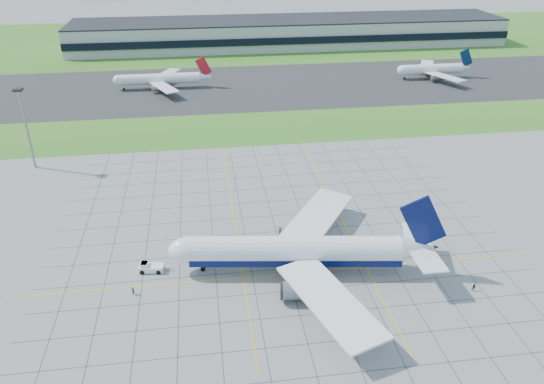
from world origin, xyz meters
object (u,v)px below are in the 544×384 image
object	(u,v)px
airliner	(297,251)
distant_jet_2	(433,69)
crew_far	(474,287)
pushback_tug	(150,267)
light_mast	(25,119)
crew_near	(133,291)
distant_jet_1	(161,79)

from	to	relation	value
airliner	distant_jet_2	bearing A→B (deg)	65.26
crew_far	pushback_tug	bearing A→B (deg)	-171.79
pushback_tug	light_mast	bearing A→B (deg)	130.63
pushback_tug	crew_near	distance (m)	8.52
crew_near	distant_jet_1	size ratio (longest dim) A/B	0.04
pushback_tug	distant_jet_1	size ratio (longest dim) A/B	0.19
pushback_tug	distant_jet_1	bearing A→B (deg)	99.38
pushback_tug	distant_jet_2	bearing A→B (deg)	56.28
light_mast	crew_near	xyz separation A→B (m)	(36.54, -69.56, -15.28)
light_mast	airliner	bearing A→B (deg)	-42.49
airliner	crew_far	distance (m)	38.20
distant_jet_1	distant_jet_2	bearing A→B (deg)	-0.42
light_mast	pushback_tug	distance (m)	74.73
distant_jet_2	pushback_tug	bearing A→B (deg)	-131.65
distant_jet_2	crew_near	bearing A→B (deg)	-130.76
light_mast	pushback_tug	world-z (taller)	light_mast
crew_far	distant_jet_1	world-z (taller)	distant_jet_1
distant_jet_2	airliner	bearing A→B (deg)	-122.67
airliner	distant_jet_2	size ratio (longest dim) A/B	1.43
airliner	crew_near	size ratio (longest dim) A/B	33.67
crew_near	distant_jet_1	xyz separation A→B (m)	(-0.67, 151.89, 3.58)
crew_far	distant_jet_2	bearing A→B (deg)	91.96
light_mast	crew_near	bearing A→B (deg)	-62.28
pushback_tug	crew_near	bearing A→B (deg)	-102.53
light_mast	pushback_tug	xyz separation A→B (m)	(39.52, -61.57, -15.19)
pushback_tug	distant_jet_1	distance (m)	143.99
airliner	distant_jet_2	xyz separation A→B (m)	(94.54, 147.43, -0.74)
light_mast	airliner	size ratio (longest dim) A/B	0.42
pushback_tug	distant_jet_2	world-z (taller)	distant_jet_2
light_mast	distant_jet_2	bearing A→B (deg)	26.03
airliner	distant_jet_2	distance (m)	175.14
light_mast	crew_far	bearing A→B (deg)	-36.03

